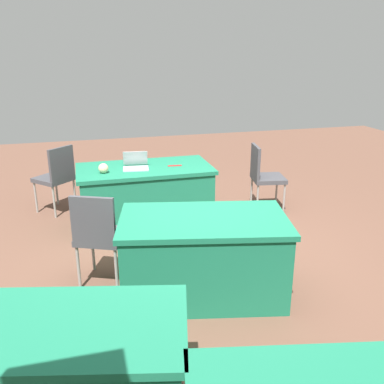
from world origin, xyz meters
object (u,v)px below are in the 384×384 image
table_mid_left (40,380)px  chair_tucked_right (99,233)px  laptop_silver (136,165)px  yarn_ball (103,168)px  chair_tucked_left (57,175)px  table_back_left (203,256)px  table_foreground (145,195)px  chair_near_front (264,174)px  scissors_red (175,166)px

table_mid_left → chair_tucked_right: 1.72m
table_mid_left → laptop_silver: size_ratio=5.35×
chair_tucked_right → yarn_ball: bearing=107.2°
yarn_ball → chair_tucked_left: bearing=-54.7°
chair_tucked_left → laptop_silver: 1.29m
table_mid_left → table_back_left: same height
table_back_left → table_mid_left: bearing=42.3°
chair_tucked_left → table_foreground: bearing=-75.5°
table_foreground → chair_near_front: 1.71m
chair_tucked_right → table_foreground: bearing=88.6°
table_mid_left → chair_tucked_left: (0.02, -3.82, 0.17)m
table_foreground → chair_tucked_right: chair_tucked_right is taller
chair_near_front → yarn_ball: chair_near_front is taller
table_mid_left → laptop_silver: 3.27m
chair_tucked_right → laptop_silver: laptop_silver is taller
chair_near_front → scissors_red: (1.30, 0.07, 0.23)m
laptop_silver → chair_near_front: bearing=-171.6°
chair_tucked_left → scissors_red: 1.73m
yarn_ball → table_mid_left: bearing=78.8°
chair_tucked_right → scissors_red: (-1.07, -1.40, 0.22)m
chair_tucked_right → laptop_silver: size_ratio=2.78×
chair_near_front → chair_tucked_right: bearing=-48.4°
chair_tucked_left → yarn_ball: size_ratio=7.94×
yarn_ball → chair_near_front: bearing=-175.8°
table_mid_left → chair_tucked_left: 3.83m
table_mid_left → table_foreground: bearing=-109.8°
table_mid_left → table_back_left: 1.85m
table_mid_left → scissors_red: (-1.51, -3.06, 0.39)m
table_back_left → chair_tucked_left: (1.39, -2.58, 0.17)m
table_foreground → chair_tucked_right: (0.67, 1.45, 0.17)m
table_mid_left → chair_tucked_right: chair_tucked_right is taller
chair_near_front → scissors_red: bearing=-77.3°
table_foreground → scissors_red: scissors_red is taller
table_mid_left → laptop_silver: bearing=-108.0°
table_back_left → chair_tucked_right: 1.03m
yarn_ball → table_foreground: bearing=-164.4°
table_mid_left → chair_tucked_right: size_ratio=1.92×
table_back_left → chair_near_front: 2.38m
laptop_silver → yarn_ball: (0.41, 0.12, 0.02)m
chair_tucked_left → scissors_red: size_ratio=5.37×
table_foreground → table_mid_left: size_ratio=0.93×
chair_tucked_right → laptop_silver: 1.55m
table_foreground → table_mid_left: same height
chair_near_front → laptop_silver: laptop_silver is taller
scissors_red → table_mid_left: bearing=-110.6°
table_foreground → table_back_left: size_ratio=1.03×
table_back_left → chair_tucked_right: size_ratio=1.73×
table_foreground → table_back_left: (-0.25, 1.86, 0.00)m
table_mid_left → chair_tucked_right: (-0.44, -1.66, 0.17)m
table_foreground → yarn_ball: yarn_ball is taller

